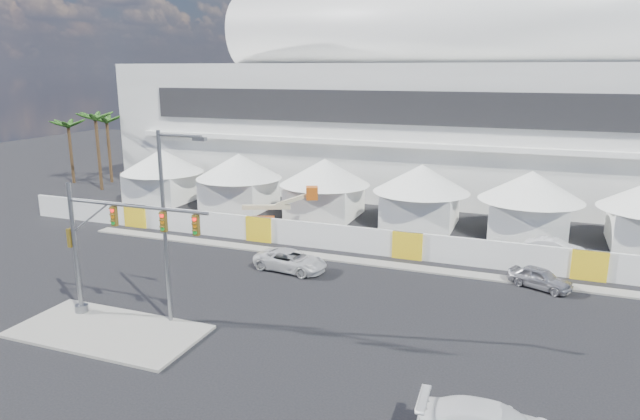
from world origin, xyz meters
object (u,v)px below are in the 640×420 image
at_px(pickup_curb, 291,260).
at_px(boom_lift, 259,221).
at_px(streetlight_median, 168,215).
at_px(traffic_mast, 102,246).
at_px(lot_car_a, 554,248).
at_px(sedan_silver, 540,278).

height_order(pickup_curb, boom_lift, boom_lift).
bearing_deg(streetlight_median, pickup_curb, 76.13).
relative_size(pickup_curb, traffic_mast, 0.57).
height_order(pickup_curb, traffic_mast, traffic_mast).
xyz_separation_m(pickup_curb, lot_car_a, (16.89, 9.49, -0.02)).
relative_size(traffic_mast, streetlight_median, 0.87).
distance_m(lot_car_a, traffic_mast, 30.96).
relative_size(pickup_curb, boom_lift, 0.65).
bearing_deg(boom_lift, traffic_mast, -113.25).
height_order(sedan_silver, traffic_mast, traffic_mast).
xyz_separation_m(pickup_curb, traffic_mast, (-6.22, -10.81, 3.51)).
distance_m(pickup_curb, lot_car_a, 19.38).
bearing_deg(traffic_mast, lot_car_a, 41.31).
relative_size(sedan_silver, boom_lift, 0.50).
distance_m(streetlight_median, boom_lift, 18.61).
bearing_deg(sedan_silver, pickup_curb, 123.54).
bearing_deg(pickup_curb, streetlight_median, 173.03).
distance_m(pickup_curb, traffic_mast, 12.96).
distance_m(sedan_silver, pickup_curb, 16.19).
bearing_deg(sedan_silver, streetlight_median, 148.51).
bearing_deg(traffic_mast, sedan_silver, 31.24).
distance_m(traffic_mast, streetlight_median, 4.27).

